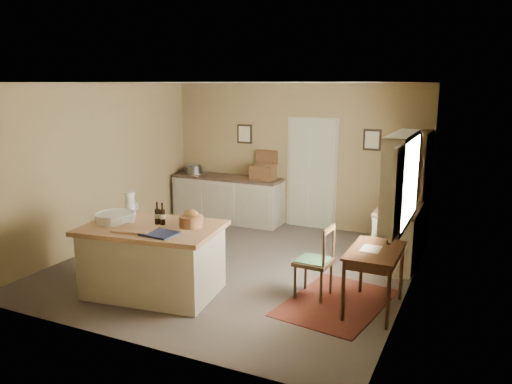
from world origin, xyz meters
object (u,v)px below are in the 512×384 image
Objects in this scene: work_island at (153,257)px; writing_desk at (375,257)px; right_cabinet at (397,236)px; desk_chair at (313,262)px; shelving_unit at (419,191)px; sideboard at (228,197)px.

writing_desk is at bearing 6.79° from work_island.
work_island reaches higher than right_cabinet.
desk_chair is 2.77m from shelving_unit.
writing_desk is at bearing -89.99° from right_cabinet.
sideboard reaches higher than writing_desk.
sideboard is 2.40× the size of desk_chair.
shelving_unit is (0.15, 2.63, 0.30)m from writing_desk.
writing_desk is at bearing -39.04° from sideboard.
sideboard is at bearing 161.52° from right_cabinet.
work_island reaches higher than desk_chair.
desk_chair is (-0.78, 0.06, -0.21)m from writing_desk.
right_cabinet is 0.55× the size of shelving_unit.
work_island is 2.08m from desk_chair.
sideboard is 3.67m from shelving_unit.
shelving_unit is at bearing 86.70° from writing_desk.
right_cabinet is (-0.00, 1.66, -0.21)m from writing_desk.
sideboard is at bearing 94.73° from work_island.
desk_chair is at bearing -115.97° from right_cabinet.
shelving_unit reaches higher than writing_desk.
writing_desk is 0.50× the size of shelving_unit.
writing_desk is at bearing -93.30° from shelving_unit.
writing_desk is 0.81m from desk_chair.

